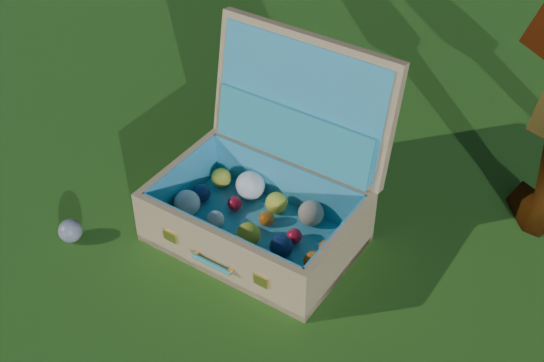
{
  "coord_description": "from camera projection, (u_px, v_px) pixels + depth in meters",
  "views": [
    {
      "loc": [
        0.79,
        -0.9,
        1.38
      ],
      "look_at": [
        -0.15,
        0.25,
        0.15
      ],
      "focal_mm": 50.0,
      "sensor_mm": 36.0,
      "label": 1
    }
  ],
  "objects": [
    {
      "name": "suitcase",
      "position": [
        269.0,
        184.0,
        1.95
      ],
      "size": [
        0.56,
        0.49,
        0.49
      ],
      "rotation": [
        0.0,
        0.0,
        0.11
      ],
      "color": "tan",
      "rests_on": "ground"
    },
    {
      "name": "stray_ball",
      "position": [
        70.0,
        231.0,
        1.97
      ],
      "size": [
        0.06,
        0.06,
        0.06
      ],
      "primitive_type": "sphere",
      "color": "#396295",
      "rests_on": "ground"
    },
    {
      "name": "ground",
      "position": [
        254.0,
        309.0,
        1.8
      ],
      "size": [
        60.0,
        60.0,
        0.0
      ],
      "primitive_type": "plane",
      "color": "#215114",
      "rests_on": "ground"
    }
  ]
}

